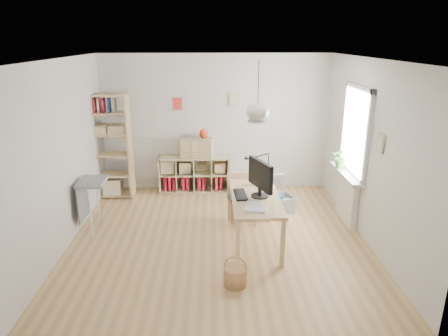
{
  "coord_description": "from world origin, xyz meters",
  "views": [
    {
      "loc": [
        -0.08,
        -5.57,
        2.98
      ],
      "look_at": [
        0.1,
        0.3,
        1.05
      ],
      "focal_mm": 32.0,
      "sensor_mm": 36.0,
      "label": 1
    }
  ],
  "objects_px": {
    "desk": "(255,202)",
    "monitor": "(260,177)",
    "tall_bookshelf": "(109,142)",
    "cube_shelf": "(193,176)",
    "storage_chest": "(275,200)",
    "chair": "(241,195)",
    "drawer_chest": "(196,148)"
  },
  "relations": [
    {
      "from": "monitor",
      "to": "drawer_chest",
      "type": "bearing_deg",
      "value": 92.69
    },
    {
      "from": "tall_bookshelf",
      "to": "drawer_chest",
      "type": "height_order",
      "value": "tall_bookshelf"
    },
    {
      "from": "tall_bookshelf",
      "to": "storage_chest",
      "type": "bearing_deg",
      "value": -14.06
    },
    {
      "from": "desk",
      "to": "monitor",
      "type": "xyz_separation_m",
      "value": [
        0.06,
        -0.01,
        0.4
      ]
    },
    {
      "from": "desk",
      "to": "monitor",
      "type": "bearing_deg",
      "value": -4.98
    },
    {
      "from": "tall_bookshelf",
      "to": "chair",
      "type": "height_order",
      "value": "tall_bookshelf"
    },
    {
      "from": "storage_chest",
      "to": "chair",
      "type": "bearing_deg",
      "value": -158.82
    },
    {
      "from": "tall_bookshelf",
      "to": "monitor",
      "type": "xyz_separation_m",
      "value": [
        2.65,
        -1.96,
        -0.03
      ]
    },
    {
      "from": "storage_chest",
      "to": "monitor",
      "type": "xyz_separation_m",
      "value": [
        -0.43,
        -1.19,
        0.86
      ]
    },
    {
      "from": "desk",
      "to": "storage_chest",
      "type": "distance_m",
      "value": 1.36
    },
    {
      "from": "desk",
      "to": "tall_bookshelf",
      "type": "bearing_deg",
      "value": 142.99
    },
    {
      "from": "desk",
      "to": "monitor",
      "type": "distance_m",
      "value": 0.41
    },
    {
      "from": "drawer_chest",
      "to": "tall_bookshelf",
      "type": "bearing_deg",
      "value": -162.31
    },
    {
      "from": "cube_shelf",
      "to": "monitor",
      "type": "distance_m",
      "value": 2.6
    },
    {
      "from": "tall_bookshelf",
      "to": "cube_shelf",
      "type": "bearing_deg",
      "value": 10.19
    },
    {
      "from": "desk",
      "to": "cube_shelf",
      "type": "distance_m",
      "value": 2.48
    },
    {
      "from": "chair",
      "to": "cube_shelf",
      "type": "bearing_deg",
      "value": 107.34
    },
    {
      "from": "chair",
      "to": "storage_chest",
      "type": "distance_m",
      "value": 0.85
    },
    {
      "from": "tall_bookshelf",
      "to": "chair",
      "type": "relative_size",
      "value": 2.37
    },
    {
      "from": "desk",
      "to": "monitor",
      "type": "height_order",
      "value": "monitor"
    },
    {
      "from": "cube_shelf",
      "to": "chair",
      "type": "height_order",
      "value": "chair"
    },
    {
      "from": "desk",
      "to": "drawer_chest",
      "type": "relative_size",
      "value": 2.28
    },
    {
      "from": "monitor",
      "to": "storage_chest",
      "type": "bearing_deg",
      "value": 48.27
    },
    {
      "from": "tall_bookshelf",
      "to": "storage_chest",
      "type": "distance_m",
      "value": 3.29
    },
    {
      "from": "monitor",
      "to": "tall_bookshelf",
      "type": "bearing_deg",
      "value": 121.57
    },
    {
      "from": "storage_chest",
      "to": "monitor",
      "type": "height_order",
      "value": "monitor"
    },
    {
      "from": "chair",
      "to": "monitor",
      "type": "distance_m",
      "value": 0.95
    },
    {
      "from": "monitor",
      "to": "cube_shelf",
      "type": "bearing_deg",
      "value": 93.87
    },
    {
      "from": "chair",
      "to": "tall_bookshelf",
      "type": "bearing_deg",
      "value": 140.68
    },
    {
      "from": "desk",
      "to": "monitor",
      "type": "relative_size",
      "value": 2.47
    },
    {
      "from": "desk",
      "to": "cube_shelf",
      "type": "xyz_separation_m",
      "value": [
        -1.02,
        2.23,
        -0.36
      ]
    },
    {
      "from": "chair",
      "to": "monitor",
      "type": "xyz_separation_m",
      "value": [
        0.22,
        -0.72,
        0.58
      ]
    }
  ]
}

